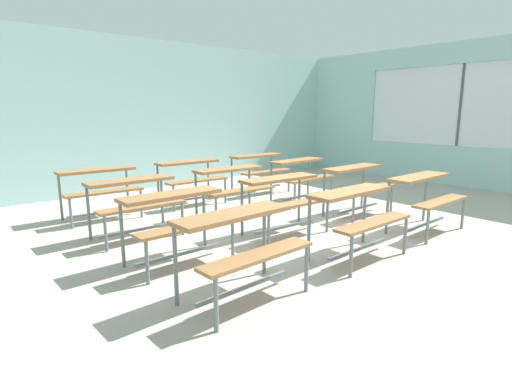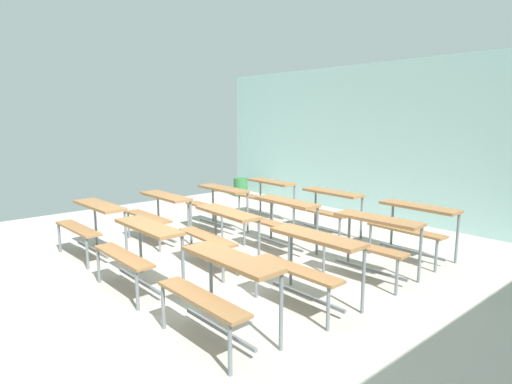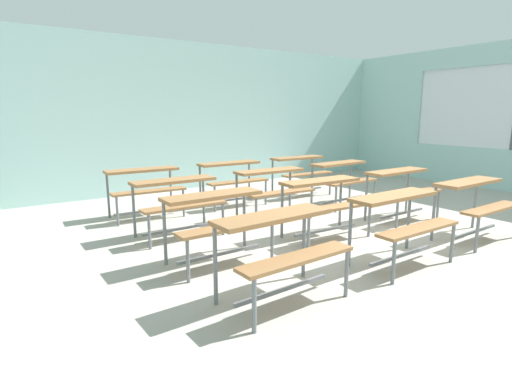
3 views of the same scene
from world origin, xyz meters
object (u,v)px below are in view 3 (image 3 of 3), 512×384
object	(u,v)px
desk_bench_r0c1	(402,213)
desk_bench_r2c0	(177,194)
desk_bench_r1c2	(402,183)
desk_bench_r2c2	(343,173)
desk_bench_r2c1	(274,182)
desk_bench_r3c2	(301,166)
desk_bench_r1c1	(325,194)
desk_bench_r3c0	(145,181)
desk_bench_r1c0	(218,212)
desk_bench_r0c2	(476,196)
desk_bench_r3c1	(232,173)
desk_bench_r0c0	(281,237)

from	to	relation	value
desk_bench_r0c1	desk_bench_r2c0	world-z (taller)	same
desk_bench_r1c2	desk_bench_r2c2	distance (m)	1.18
desk_bench_r2c1	desk_bench_r3c2	xyz separation A→B (m)	(1.50, 1.13, 0.00)
desk_bench_r1c1	desk_bench_r3c2	distance (m)	2.70
desk_bench_r2c0	desk_bench_r3c2	bearing A→B (deg)	20.07
desk_bench_r1c1	desk_bench_r1c2	distance (m)	1.57
desk_bench_r0c1	desk_bench_r3c0	size ratio (longest dim) A/B	0.99
desk_bench_r1c0	desk_bench_r2c2	bearing A→B (deg)	20.07
desk_bench_r2c2	desk_bench_r2c0	bearing A→B (deg)	178.28
desk_bench_r0c2	desk_bench_r3c1	size ratio (longest dim) A/B	0.99
desk_bench_r0c2	desk_bench_r2c0	size ratio (longest dim) A/B	1.00
desk_bench_r1c1	desk_bench_r3c0	distance (m)	2.79
desk_bench_r3c2	desk_bench_r1c2	bearing A→B (deg)	-86.99
desk_bench_r0c0	desk_bench_r2c1	world-z (taller)	same
desk_bench_r0c0	desk_bench_r1c2	distance (m)	3.31
desk_bench_r0c0	desk_bench_r0c2	xyz separation A→B (m)	(3.09, -0.03, 0.00)
desk_bench_r0c1	desk_bench_r2c0	xyz separation A→B (m)	(-1.56, 2.25, 0.00)
desk_bench_r1c2	desk_bench_r3c0	world-z (taller)	same
desk_bench_r0c1	desk_bench_r2c2	world-z (taller)	same
desk_bench_r1c1	desk_bench_r2c0	size ratio (longest dim) A/B	1.02
desk_bench_r0c0	desk_bench_r1c0	distance (m)	1.08
desk_bench_r3c1	desk_bench_r2c0	bearing A→B (deg)	-141.45
desk_bench_r0c1	desk_bench_r2c0	bearing A→B (deg)	124.29
desk_bench_r1c1	desk_bench_r1c2	bearing A→B (deg)	2.63
desk_bench_r2c0	desk_bench_r2c1	size ratio (longest dim) A/B	0.99
desk_bench_r2c1	desk_bench_r0c0	bearing A→B (deg)	-123.27
desk_bench_r0c0	desk_bench_r0c2	bearing A→B (deg)	-2.72
desk_bench_r1c1	desk_bench_r2c1	xyz separation A→B (m)	(-0.00, 1.11, 0.00)
desk_bench_r1c0	desk_bench_r1c2	size ratio (longest dim) A/B	1.00
desk_bench_r2c0	desk_bench_r2c2	size ratio (longest dim) A/B	0.98
desk_bench_r2c2	desk_bench_r1c2	bearing A→B (deg)	-91.67
desk_bench_r3c1	desk_bench_r3c2	xyz separation A→B (m)	(1.55, -0.01, 0.00)
desk_bench_r0c0	desk_bench_r2c2	bearing A→B (deg)	33.97
desk_bench_r1c2	desk_bench_r2c0	world-z (taller)	same
desk_bench_r0c1	desk_bench_r1c1	size ratio (longest dim) A/B	0.98
desk_bench_r0c1	desk_bench_r2c1	xyz separation A→B (m)	(-0.01, 2.26, 0.00)
desk_bench_r3c2	desk_bench_r0c0	bearing A→B (deg)	-131.18
desk_bench_r0c2	desk_bench_r2c1	distance (m)	2.71
desk_bench_r2c0	desk_bench_r1c0	bearing A→B (deg)	-91.62
desk_bench_r2c1	desk_bench_r3c2	distance (m)	1.88
desk_bench_r0c2	desk_bench_r1c0	bearing A→B (deg)	159.85
desk_bench_r3c0	desk_bench_r3c1	bearing A→B (deg)	0.54
desk_bench_r1c2	desk_bench_r2c0	size ratio (longest dim) A/B	1.00
desk_bench_r0c1	desk_bench_r3c1	world-z (taller)	same
desk_bench_r0c1	desk_bench_r1c2	world-z (taller)	same
desk_bench_r2c0	desk_bench_r0c1	bearing A→B (deg)	-55.60
desk_bench_r2c2	desk_bench_r3c0	xyz separation A→B (m)	(-3.13, 1.12, 0.00)
desk_bench_r1c2	desk_bench_r3c1	distance (m)	2.78
desk_bench_r2c1	desk_bench_r3c0	bearing A→B (deg)	145.18
desk_bench_r2c2	desk_bench_r0c1	bearing A→B (deg)	-126.55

